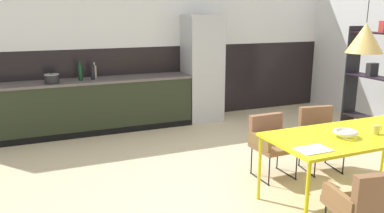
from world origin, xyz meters
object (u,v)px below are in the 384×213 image
Objects in this scene: cooking_pot at (52,79)px; open_shelf_unit at (375,76)px; dining_table at (355,137)px; fruit_bowl at (345,133)px; mug_dark_espresso at (376,130)px; bottle_spice_small at (93,72)px; bottle_wine_green at (80,72)px; armchair_corner_seat at (320,131)px; bottle_oil_tall at (95,71)px; pendant_lamp_over_table_near at (365,38)px; open_book at (313,150)px; armchair_facing_counter at (271,138)px; armchair_near_window at (369,202)px; refrigerator_column at (202,68)px.

open_shelf_unit is (4.93, -1.80, -0.00)m from cooking_pot.
fruit_bowl is (-0.20, -0.05, 0.09)m from dining_table.
cooking_pot is (-2.99, 3.61, 0.17)m from mug_dark_espresso.
bottle_wine_green is at bearing -173.17° from bottle_spice_small.
cooking_pot reaches higher than armchair_corner_seat.
bottle_spice_small is at bearing -106.28° from bottle_oil_tall.
armchair_corner_seat is at bearing -46.20° from bottle_wine_green.
pendant_lamp_over_table_near is (0.00, 0.01, 1.03)m from dining_table.
bottle_wine_green is 0.28× the size of pendant_lamp_over_table_near.
bottle_oil_tall is at bearing 108.20° from open_book.
armchair_facing_counter is 0.94× the size of armchair_near_window.
cooking_pot reaches higher than armchair_near_window.
armchair_corner_seat is (0.28, 0.85, -0.21)m from dining_table.
armchair_near_window reaches higher than armchair_facing_counter.
mug_dark_espresso is 0.37× the size of bottle_spice_small.
bottle_spice_small is at bearing -179.63° from refrigerator_column.
refrigerator_column is 1.96m from bottle_oil_tall.
bottle_oil_tall is (-2.37, 2.99, 0.51)m from armchair_corner_seat.
cooking_pot is at bearing -31.88° from armchair_corner_seat.
armchair_near_window is 0.72× the size of pendant_lamp_over_table_near.
mug_dark_espresso is 4.69m from cooking_pot.
dining_table is 1.03m from armchair_facing_counter.
armchair_facing_counter is at bearing 74.05° from open_book.
bottle_spice_small reaches higher than armchair_corner_seat.
armchair_facing_counter is (-0.29, -2.73, -0.50)m from refrigerator_column.
refrigerator_column is 2.02m from bottle_spice_small.
refrigerator_column is 3.69m from fruit_bowl.
mug_dark_espresso is 0.07× the size of open_shelf_unit.
bottle_oil_tall reaches higher than dining_table.
armchair_corner_seat is 1.53m from pendant_lamp_over_table_near.
armchair_facing_counter is (-0.43, 0.91, -0.23)m from dining_table.
mug_dark_espresso is (0.37, -0.05, 0.00)m from fruit_bowl.
fruit_bowl is 0.13× the size of open_shelf_unit.
dining_table is 2.52× the size of armchair_facing_counter.
bottle_spice_small reaches higher than fruit_bowl.
bottle_wine_green reaches higher than cooking_pot.
pendant_lamp_over_table_near is (-2.11, -1.70, 0.77)m from open_shelf_unit.
open_shelf_unit reaches higher than mug_dark_espresso.
armchair_near_window is 3.06× the size of bottle_oil_tall.
refrigerator_column reaches higher than fruit_bowl.
bottle_oil_tall is (-1.89, 3.89, 0.21)m from fruit_bowl.
mug_dark_espresso is 0.46× the size of bottle_oil_tall.
bottle_spice_small is (-2.16, 3.62, 0.32)m from dining_table.
armchair_near_window is 0.66m from open_book.
dining_table is at bearing 113.69° from armchair_facing_counter.
pendant_lamp_over_table_near reaches higher than mug_dark_espresso.
bottle_spice_small is at bearing 121.99° from mug_dark_espresso.
open_shelf_unit is (4.27, -1.91, -0.06)m from bottle_spice_small.
refrigerator_column is 8.50× the size of cooking_pot.
dining_table is 4.51m from cooking_pot.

